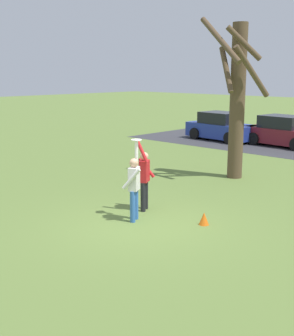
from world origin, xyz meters
TOP-DOWN VIEW (x-y plane):
  - ground_plane at (0.00, 0.00)m, footprint 120.00×120.00m
  - person_catcher at (-0.32, 0.12)m, footprint 0.51×0.59m
  - person_defender at (-0.76, 0.96)m, footprint 0.60×0.66m
  - frisbee_disc at (-0.42, 0.32)m, footprint 0.26×0.26m
  - parked_car_blue at (-6.85, 13.68)m, footprint 4.26×2.35m
  - parked_car_maroon at (-3.26, 14.13)m, footprint 4.26×2.35m
  - bare_tree_tall at (-1.12, 6.08)m, footprint 2.20×1.73m
  - field_cone_orange at (1.20, 1.11)m, footprint 0.26×0.26m

SIDE VIEW (x-z plane):
  - ground_plane at x=0.00m, z-range 0.00..0.00m
  - field_cone_orange at x=1.20m, z-range 0.00..0.32m
  - parked_car_blue at x=-6.85m, z-range -0.07..1.52m
  - parked_car_maroon at x=-3.26m, z-range -0.07..1.52m
  - person_defender at x=-0.76m, z-range -0.04..2.00m
  - person_catcher at x=-0.32m, z-range -0.06..2.02m
  - frisbee_disc at x=-0.42m, z-range 2.08..2.10m
  - bare_tree_tall at x=-1.12m, z-range 0.14..5.82m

